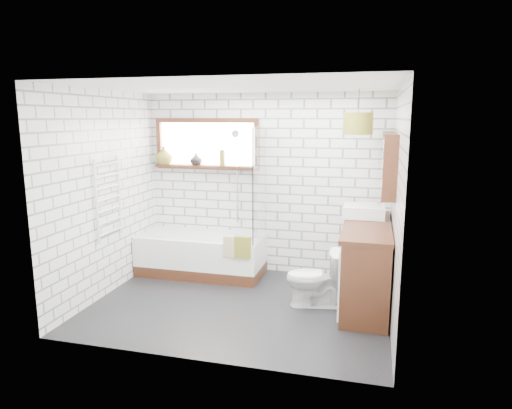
% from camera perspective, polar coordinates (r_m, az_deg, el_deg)
% --- Properties ---
extents(floor, '(3.40, 2.60, 0.01)m').
position_cam_1_polar(floor, '(5.51, -2.07, -12.43)').
color(floor, black).
rests_on(floor, ground).
extents(ceiling, '(3.40, 2.60, 0.01)m').
position_cam_1_polar(ceiling, '(5.07, -2.26, 14.60)').
color(ceiling, white).
rests_on(ceiling, ground).
extents(wall_back, '(3.40, 0.01, 2.50)m').
position_cam_1_polar(wall_back, '(6.39, 1.18, 2.55)').
color(wall_back, white).
rests_on(wall_back, ground).
extents(wall_front, '(3.40, 0.01, 2.50)m').
position_cam_1_polar(wall_front, '(3.94, -7.59, -2.78)').
color(wall_front, white).
rests_on(wall_front, ground).
extents(wall_left, '(0.01, 2.60, 2.50)m').
position_cam_1_polar(wall_left, '(5.86, -18.35, 1.24)').
color(wall_left, white).
rests_on(wall_left, ground).
extents(wall_right, '(0.01, 2.60, 2.50)m').
position_cam_1_polar(wall_right, '(4.94, 17.14, -0.39)').
color(wall_right, white).
rests_on(wall_right, ground).
extents(window, '(1.52, 0.16, 0.68)m').
position_cam_1_polar(window, '(6.54, -6.22, 7.52)').
color(window, '#35190E').
rests_on(window, wall_back).
extents(towel_radiator, '(0.06, 0.52, 1.00)m').
position_cam_1_polar(towel_radiator, '(5.84, -17.95, 0.74)').
color(towel_radiator, white).
rests_on(towel_radiator, wall_left).
extents(mirror_cabinet, '(0.16, 1.20, 0.70)m').
position_cam_1_polar(mirror_cabinet, '(5.48, 16.22, 4.95)').
color(mirror_cabinet, '#35190E').
rests_on(mirror_cabinet, wall_right).
extents(shower_riser, '(0.02, 0.02, 1.30)m').
position_cam_1_polar(shower_riser, '(6.44, -2.38, 3.50)').
color(shower_riser, silver).
rests_on(shower_riser, wall_back).
extents(bathtub, '(1.73, 0.76, 0.56)m').
position_cam_1_polar(bathtub, '(6.49, -6.82, -6.20)').
color(bathtub, white).
rests_on(bathtub, floor).
extents(shower_screen, '(0.02, 0.72, 1.50)m').
position_cam_1_polar(shower_screen, '(6.01, 0.48, 2.58)').
color(shower_screen, white).
rests_on(shower_screen, bathtub).
extents(towel_green, '(0.21, 0.06, 0.29)m').
position_cam_1_polar(towel_green, '(5.85, -1.68, -5.39)').
color(towel_green, olive).
rests_on(towel_green, bathtub).
extents(towel_beige, '(0.21, 0.05, 0.27)m').
position_cam_1_polar(towel_beige, '(5.89, -3.08, -5.28)').
color(towel_beige, tan).
rests_on(towel_beige, bathtub).
extents(vanity, '(0.54, 1.68, 0.96)m').
position_cam_1_polar(vanity, '(5.56, 13.64, -7.16)').
color(vanity, '#35190E').
rests_on(vanity, floor).
extents(basin, '(0.49, 0.43, 0.14)m').
position_cam_1_polar(basin, '(5.77, 13.35, -0.82)').
color(basin, white).
rests_on(basin, vanity).
extents(tap, '(0.03, 0.03, 0.15)m').
position_cam_1_polar(tap, '(5.76, 14.96, -0.39)').
color(tap, silver).
rests_on(tap, vanity).
extents(toilet, '(0.49, 0.72, 0.67)m').
position_cam_1_polar(toilet, '(5.40, 7.37, -9.12)').
color(toilet, white).
rests_on(toilet, floor).
extents(vase_olive, '(0.32, 0.32, 0.26)m').
position_cam_1_polar(vase_olive, '(6.78, -11.45, 5.87)').
color(vase_olive, olive).
rests_on(vase_olive, window).
extents(vase_dark, '(0.20, 0.20, 0.17)m').
position_cam_1_polar(vase_dark, '(6.58, -7.51, 5.48)').
color(vase_dark, black).
rests_on(vase_dark, window).
extents(bottle, '(0.09, 0.09, 0.22)m').
position_cam_1_polar(bottle, '(6.45, -4.24, 5.64)').
color(bottle, olive).
rests_on(bottle, window).
extents(pendant, '(0.35, 0.35, 0.25)m').
position_cam_1_polar(pendant, '(5.58, 12.63, 9.85)').
color(pendant, olive).
rests_on(pendant, ceiling).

